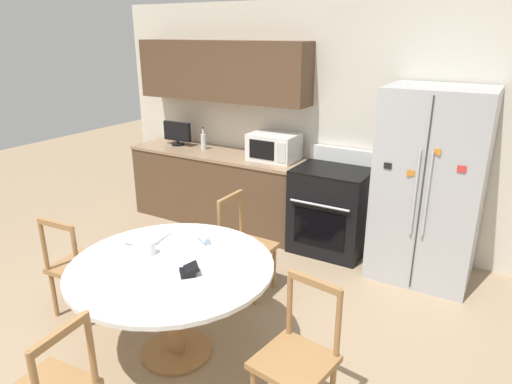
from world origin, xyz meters
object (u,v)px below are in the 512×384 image
Objects in this scene: refrigerator at (430,186)px; microwave at (274,147)px; dining_chair_far at (246,247)px; dining_chair_right at (297,359)px; candle_glass at (150,249)px; wallet at (189,270)px; dining_chair_left at (79,267)px; countertop_tv at (177,133)px; oven_range at (331,209)px; counter_bottle at (203,141)px.

refrigerator reaches higher than microwave.
refrigerator is at bearing 131.60° from dining_chair_far.
candle_glass is at bearing 2.34° from dining_chair_right.
refrigerator is 2.46m from wallet.
countertop_tv is at bearing 104.61° from dining_chair_left.
countertop_tv is at bearing 178.33° from oven_range.
wallet is (1.60, -2.31, -0.23)m from counter_bottle.
counter_bottle is at bearing 124.61° from wallet.
microwave is at bearing 174.53° from oven_range.
counter_bottle is 0.30× the size of dining_chair_left.
oven_range is at bearing -64.75° from dining_chair_right.
countertop_tv is (-3.11, 0.12, 0.15)m from refrigerator.
wallet is at bearing -93.24° from oven_range.
microwave is 3.06× the size of wallet.
microwave reaches higher than oven_range.
refrigerator is 1.80m from dining_chair_far.
dining_chair_right is at bearing -3.17° from wallet.
dining_chair_far is at bearing -34.96° from countertop_tv.
oven_range is 1.20× the size of dining_chair_far.
microwave is at bearing -161.37° from dining_chair_far.
oven_range is 2.71× the size of countertop_tv.
dining_chair_far is at bearing -139.51° from refrigerator.
oven_range is at bearing 86.76° from wallet.
counter_bottle is at bearing -1.39° from countertop_tv.
candle_glass is (-0.56, -2.17, 0.32)m from oven_range.
dining_chair_far is at bearing -42.11° from counter_bottle.
microwave reaches higher than dining_chair_far.
dining_chair_left and dining_chair_far have the same top height.
refrigerator reaches higher than oven_range.
candle_glass is (1.58, -2.23, -0.28)m from countertop_tv.
refrigerator is 2.02× the size of dining_chair_far.
dining_chair_left is 1.42m from dining_chair_far.
wallet is at bearing 5.24° from dining_chair_right.
dining_chair_right is (1.45, -2.38, -0.61)m from microwave.
countertop_tv is 0.44× the size of dining_chair_far.
oven_range is 0.95m from microwave.
dining_chair_far is (1.79, -1.25, -0.63)m from countertop_tv.
dining_chair_left reaches higher than candle_glass.
dining_chair_far reaches higher than candle_glass.
refrigerator is 4.58× the size of countertop_tv.
counter_bottle reaches higher than dining_chair_right.
wallet is at bearing -75.07° from microwave.
refrigerator is 3.20m from dining_chair_left.
microwave is (-1.72, 0.13, 0.14)m from refrigerator.
microwave reaches higher than dining_chair_left.
oven_range is at bearing 176.58° from refrigerator.
dining_chair_right is at bearing -96.94° from refrigerator.
microwave is 2.43m from dining_chair_left.
dining_chair_right is at bearing -73.16° from oven_range.
countertop_tv is at bearing -31.44° from dining_chair_right.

